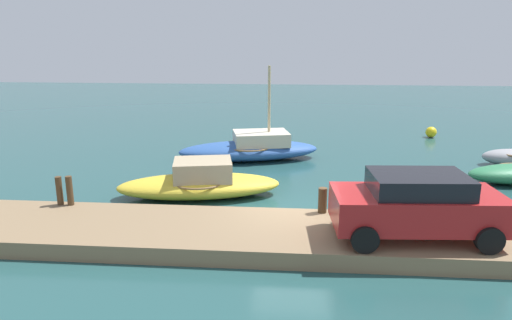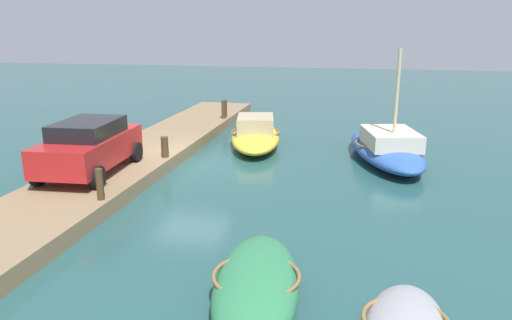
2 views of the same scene
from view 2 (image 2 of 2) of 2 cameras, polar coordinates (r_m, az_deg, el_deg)
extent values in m
plane|color=#234C4C|center=(17.40, -7.82, -0.53)|extent=(84.00, 84.00, 0.00)
cube|color=#846B4C|center=(18.02, -13.27, 0.48)|extent=(22.77, 2.93, 0.44)
ellipsoid|color=#2D7A4C|center=(8.82, 0.05, -14.53)|extent=(4.06, 2.02, 0.70)
torus|color=olive|center=(8.73, 0.05, -13.43)|extent=(1.78, 1.78, 0.07)
ellipsoid|color=gold|center=(19.86, -0.05, 2.75)|extent=(5.70, 2.95, 0.75)
torus|color=olive|center=(19.81, -0.05, 3.33)|extent=(2.36, 2.36, 0.07)
cube|color=tan|center=(19.60, -0.06, 4.24)|extent=(2.14, 1.77, 0.66)
ellipsoid|color=#2D569E|center=(18.31, 14.98, 1.21)|extent=(6.43, 3.46, 0.82)
torus|color=olive|center=(18.26, 15.03, 1.90)|extent=(2.64, 2.64, 0.07)
cube|color=beige|center=(17.69, 15.56, 2.45)|extent=(2.65, 2.16, 0.57)
cylinder|color=#C6B284|center=(17.11, 16.23, 6.81)|extent=(0.12, 0.12, 3.41)
cylinder|color=#47331E|center=(23.79, -3.65, 6.05)|extent=(0.18, 0.18, 0.85)
cylinder|color=#47331E|center=(23.49, -3.86, 5.96)|extent=(0.18, 0.18, 0.87)
cylinder|color=#47331E|center=(16.74, -10.70, 1.52)|extent=(0.25, 0.25, 0.71)
cylinder|color=#47331E|center=(13.03, -17.92, -2.74)|extent=(0.19, 0.19, 0.83)
cube|color=#B21E1E|center=(15.46, -19.00, 1.20)|extent=(4.12, 2.03, 0.82)
cube|color=black|center=(15.32, -19.21, 3.54)|extent=(2.34, 1.70, 0.47)
cylinder|color=black|center=(13.97, -18.20, -1.96)|extent=(0.65, 0.26, 0.64)
cylinder|color=black|center=(14.83, -24.33, -1.58)|extent=(0.65, 0.26, 0.64)
cylinder|color=black|center=(16.42, -13.93, 0.93)|extent=(0.65, 0.26, 0.64)
cylinder|color=black|center=(17.16, -19.41, 1.12)|extent=(0.65, 0.26, 0.64)
camera|label=1|loc=(24.58, -39.17, 13.10)|focal=32.87mm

